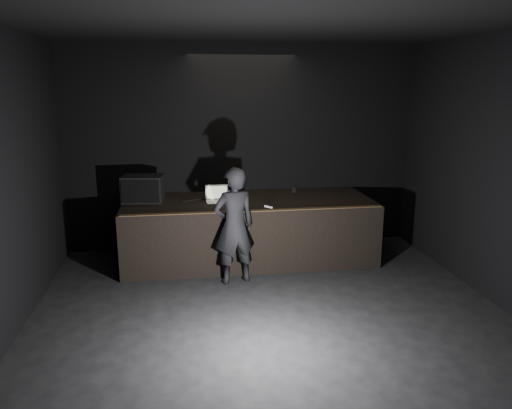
{
  "coord_description": "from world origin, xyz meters",
  "views": [
    {
      "loc": [
        -1.04,
        -5.04,
        2.86
      ],
      "look_at": [
        0.06,
        2.3,
        1.03
      ],
      "focal_mm": 35.0,
      "sensor_mm": 36.0,
      "label": 1
    }
  ],
  "objects_px": {
    "stage_riser": "(248,230)",
    "stage_monitor": "(143,189)",
    "beer_can": "(231,196)",
    "laptop": "(217,197)",
    "person": "(234,226)"
  },
  "relations": [
    {
      "from": "stage_riser",
      "to": "person",
      "type": "bearing_deg",
      "value": -109.23
    },
    {
      "from": "beer_can",
      "to": "stage_riser",
      "type": "bearing_deg",
      "value": 3.6
    },
    {
      "from": "stage_riser",
      "to": "beer_can",
      "type": "relative_size",
      "value": 23.43
    },
    {
      "from": "beer_can",
      "to": "person",
      "type": "distance_m",
      "value": 0.96
    },
    {
      "from": "laptop",
      "to": "beer_can",
      "type": "relative_size",
      "value": 2.18
    },
    {
      "from": "beer_can",
      "to": "person",
      "type": "bearing_deg",
      "value": -92.81
    },
    {
      "from": "stage_riser",
      "to": "person",
      "type": "relative_size",
      "value": 2.34
    },
    {
      "from": "laptop",
      "to": "beer_can",
      "type": "distance_m",
      "value": 0.22
    },
    {
      "from": "stage_monitor",
      "to": "stage_riser",
      "type": "bearing_deg",
      "value": 1.58
    },
    {
      "from": "stage_riser",
      "to": "laptop",
      "type": "relative_size",
      "value": 10.73
    },
    {
      "from": "person",
      "to": "stage_monitor",
      "type": "bearing_deg",
      "value": -54.22
    },
    {
      "from": "stage_riser",
      "to": "stage_monitor",
      "type": "distance_m",
      "value": 1.82
    },
    {
      "from": "stage_monitor",
      "to": "laptop",
      "type": "relative_size",
      "value": 1.81
    },
    {
      "from": "stage_riser",
      "to": "person",
      "type": "distance_m",
      "value": 1.07
    },
    {
      "from": "person",
      "to": "laptop",
      "type": "bearing_deg",
      "value": -94.33
    }
  ]
}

